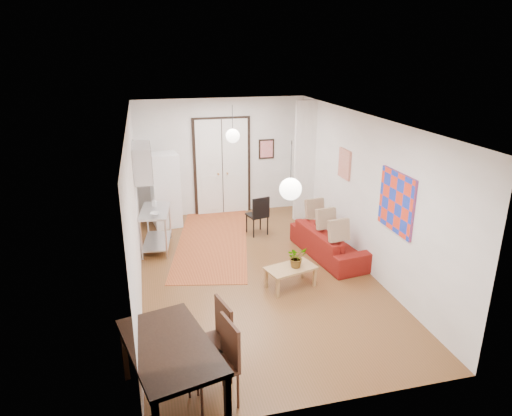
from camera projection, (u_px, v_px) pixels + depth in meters
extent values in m
plane|color=brown|center=(255.00, 272.00, 8.66)|extent=(7.00, 7.00, 0.00)
cube|color=white|center=(255.00, 119.00, 7.69)|extent=(4.20, 7.00, 0.02)
cube|color=white|center=(222.00, 157.00, 11.38)|extent=(4.20, 0.02, 2.90)
cube|color=white|center=(331.00, 298.00, 4.97)|extent=(4.20, 0.02, 2.90)
cube|color=white|center=(134.00, 209.00, 7.70)|extent=(0.02, 7.00, 2.90)
cube|color=white|center=(362.00, 192.00, 8.65)|extent=(0.02, 7.00, 2.90)
cube|color=white|center=(222.00, 167.00, 11.42)|extent=(1.44, 0.06, 2.50)
cube|color=white|center=(305.00, 162.00, 10.93)|extent=(0.50, 0.10, 2.90)
cube|color=silver|center=(142.00, 162.00, 8.97)|extent=(0.35, 1.00, 0.70)
cube|color=red|center=(396.00, 202.00, 7.43)|extent=(0.05, 1.00, 1.00)
cube|color=beige|center=(345.00, 164.00, 9.26)|extent=(0.05, 0.50, 0.60)
cube|color=red|center=(266.00, 149.00, 11.56)|extent=(0.40, 0.03, 0.50)
cube|color=#9F6C42|center=(134.00, 155.00, 9.37)|extent=(0.03, 0.44, 0.54)
sphere|color=white|center=(233.00, 136.00, 9.74)|extent=(0.30, 0.30, 0.30)
cylinder|color=black|center=(232.00, 117.00, 9.61)|extent=(0.01, 0.01, 0.50)
sphere|color=white|center=(290.00, 189.00, 6.08)|extent=(0.30, 0.30, 0.30)
cylinder|color=black|center=(291.00, 160.00, 5.95)|extent=(0.01, 0.01, 0.50)
cube|color=#AD5D2B|center=(213.00, 241.00, 10.05)|extent=(2.28, 4.19, 0.01)
imported|color=maroon|center=(329.00, 242.00, 9.26)|extent=(1.07, 2.12, 0.59)
cube|color=#A5864E|center=(291.00, 268.00, 8.02)|extent=(0.97, 0.70, 0.04)
cube|color=#A5864E|center=(273.00, 286.00, 7.82)|extent=(0.06, 0.06, 0.35)
cube|color=#A5864E|center=(315.00, 281.00, 7.99)|extent=(0.06, 0.06, 0.35)
cube|color=#A5864E|center=(267.00, 275.00, 8.17)|extent=(0.06, 0.06, 0.35)
cube|color=#A5864E|center=(307.00, 271.00, 8.34)|extent=(0.06, 0.06, 0.35)
imported|color=#306A30|center=(296.00, 257.00, 7.97)|extent=(0.37, 0.41, 0.38)
cube|color=#BCBEC1|center=(155.00, 211.00, 9.41)|extent=(0.72, 1.20, 0.04)
cube|color=#BCBEC1|center=(157.00, 241.00, 9.64)|extent=(0.67, 1.15, 0.03)
cylinder|color=#BCBEC1|center=(145.00, 241.00, 9.02)|extent=(0.04, 0.04, 0.85)
cylinder|color=#BCBEC1|center=(170.00, 238.00, 9.13)|extent=(0.04, 0.04, 0.85)
cylinder|color=#BCBEC1|center=(144.00, 222.00, 9.98)|extent=(0.04, 0.04, 0.85)
cylinder|color=#BCBEC1|center=(167.00, 220.00, 10.09)|extent=(0.04, 0.04, 0.85)
imported|color=beige|center=(155.00, 214.00, 9.12)|extent=(0.25, 0.25, 0.05)
imported|color=teal|center=(154.00, 202.00, 9.61)|extent=(0.10, 0.10, 0.18)
cube|color=white|center=(166.00, 190.00, 10.70)|extent=(0.70, 0.70, 1.75)
cube|color=black|center=(170.00, 346.00, 5.17)|extent=(1.23, 1.72, 0.06)
cube|color=black|center=(138.00, 345.00, 5.89)|extent=(0.08, 0.08, 0.80)
cube|color=black|center=(198.00, 337.00, 6.06)|extent=(0.08, 0.08, 0.80)
cube|color=#3C1C13|center=(207.00, 345.00, 5.71)|extent=(0.61, 0.60, 0.04)
cube|color=#3C1C13|center=(204.00, 316.00, 5.83)|extent=(0.16, 0.48, 0.53)
cylinder|color=#3C1C13|center=(193.00, 377.00, 5.54)|extent=(0.03, 0.03, 0.51)
cylinder|color=#3C1C13|center=(228.00, 371.00, 5.63)|extent=(0.03, 0.03, 0.51)
cylinder|color=#3C1C13|center=(189.00, 354.00, 5.95)|extent=(0.03, 0.03, 0.51)
cylinder|color=#3C1C13|center=(222.00, 349.00, 6.05)|extent=(0.03, 0.03, 0.51)
cube|color=#3C1C13|center=(212.00, 367.00, 5.32)|extent=(0.61, 0.60, 0.04)
cube|color=#3C1C13|center=(209.00, 335.00, 5.44)|extent=(0.16, 0.48, 0.53)
cylinder|color=#3C1C13|center=(197.00, 402.00, 5.15)|extent=(0.03, 0.03, 0.51)
cylinder|color=#3C1C13|center=(234.00, 395.00, 5.24)|extent=(0.03, 0.03, 0.51)
cylinder|color=#3C1C13|center=(193.00, 376.00, 5.56)|extent=(0.03, 0.03, 0.51)
cylinder|color=#3C1C13|center=(227.00, 370.00, 5.65)|extent=(0.03, 0.03, 0.51)
cube|color=black|center=(257.00, 215.00, 10.33)|extent=(0.50, 0.50, 0.04)
cube|color=black|center=(255.00, 202.00, 10.42)|extent=(0.41, 0.14, 0.45)
cylinder|color=black|center=(251.00, 228.00, 10.20)|extent=(0.03, 0.03, 0.45)
cylinder|color=black|center=(267.00, 226.00, 10.28)|extent=(0.03, 0.03, 0.45)
cylinder|color=black|center=(248.00, 222.00, 10.52)|extent=(0.03, 0.03, 0.45)
cylinder|color=black|center=(263.00, 221.00, 10.60)|extent=(0.03, 0.03, 0.45)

